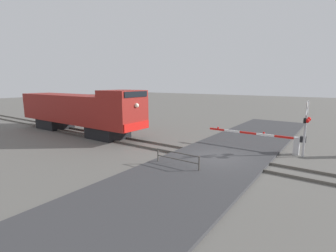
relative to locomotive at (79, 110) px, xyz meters
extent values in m
plane|color=#605E59|center=(0.00, -14.32, -2.18)|extent=(160.00, 160.00, 0.00)
cube|color=#59544C|center=(-0.72, -14.32, -2.10)|extent=(0.08, 80.00, 0.15)
cube|color=#59544C|center=(0.72, -14.32, -2.10)|extent=(0.08, 80.00, 0.15)
cube|color=#38383A|center=(0.00, -14.32, -2.10)|extent=(36.00, 5.98, 0.15)
cube|color=black|center=(0.00, -3.95, -1.65)|extent=(2.53, 3.20, 1.05)
cube|color=black|center=(0.00, 4.41, -1.65)|extent=(2.53, 3.20, 1.05)
cube|color=maroon|center=(0.00, 0.23, 0.17)|extent=(2.98, 15.20, 2.59)
cube|color=maroon|center=(0.00, -5.85, 1.74)|extent=(2.92, 3.04, 0.56)
cube|color=black|center=(0.00, -7.40, 1.74)|extent=(2.53, 0.06, 0.45)
cube|color=red|center=(0.00, -7.41, -0.78)|extent=(2.83, 0.08, 0.64)
sphere|color=#F2EACC|center=(0.00, -7.42, 0.88)|extent=(0.36, 0.36, 0.36)
cylinder|color=#ADADB2|center=(3.63, -18.68, -0.35)|extent=(0.14, 0.14, 3.66)
cube|color=white|center=(3.63, -18.68, 1.03)|extent=(0.95, 0.04, 0.95)
cube|color=white|center=(3.63, -18.68, 1.03)|extent=(0.95, 0.04, 0.95)
cube|color=black|center=(3.63, -18.68, 0.28)|extent=(1.04, 0.08, 0.08)
sphere|color=red|center=(3.21, -18.78, 0.28)|extent=(0.28, 0.28, 0.28)
sphere|color=red|center=(4.05, -18.78, 0.28)|extent=(0.28, 0.28, 0.28)
cylinder|color=black|center=(3.21, -18.66, 0.28)|extent=(0.34, 0.14, 0.34)
cylinder|color=black|center=(4.05, -18.66, 0.28)|extent=(0.34, 0.14, 0.34)
cube|color=silver|center=(3.93, -18.24, -1.58)|extent=(0.36, 0.36, 1.21)
cube|color=black|center=(3.93, -18.59, -1.07)|extent=(0.28, 0.36, 0.40)
cube|color=red|center=(3.93, -17.42, -1.07)|extent=(0.10, 1.24, 0.14)
cube|color=white|center=(3.93, -16.19, -1.07)|extent=(0.10, 1.24, 0.14)
cube|color=red|center=(3.93, -14.95, -1.07)|extent=(0.10, 1.24, 0.14)
cube|color=white|center=(3.93, -13.72, -1.07)|extent=(0.10, 1.24, 0.14)
cube|color=red|center=(3.93, -12.48, -1.07)|extent=(0.10, 1.24, 0.14)
sphere|color=red|center=(3.93, -16.08, -0.93)|extent=(0.14, 0.14, 0.14)
sphere|color=red|center=(3.93, -12.56, -0.93)|extent=(0.14, 0.14, 0.14)
cylinder|color=#4C4742|center=(-2.94, -14.54, -1.70)|extent=(0.08, 0.08, 0.95)
cylinder|color=#4C4742|center=(-2.94, -11.77, -1.70)|extent=(0.08, 0.08, 0.95)
cylinder|color=#4C4742|center=(-2.94, -13.15, -1.27)|extent=(0.06, 2.77, 0.06)
cylinder|color=#4C4742|center=(-2.94, -13.15, -1.66)|extent=(0.06, 2.77, 0.06)
camera|label=1|loc=(-14.09, -20.39, 2.63)|focal=26.14mm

